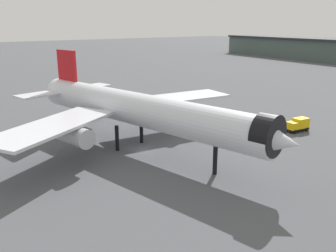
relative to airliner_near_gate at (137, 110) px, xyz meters
The scene contains 5 objects.
ground 8.05m from the airliner_near_gate, 23.06° to the left, with size 900.00×900.00×0.00m, color #4C4F54.
airliner_near_gate is the anchor object (origin of this frame).
service_truck_front 37.92m from the airliner_near_gate, 72.11° to the left, with size 3.13×5.74×3.00m.
baggage_tug_wing 37.61m from the airliner_near_gate, 169.11° to the left, with size 2.35×3.42×1.85m.
traffic_cone_near_nose 35.64m from the airliner_near_gate, behind, with size 0.47×0.47×0.58m, color #F2600C.
Camera 1 is at (55.73, -35.56, 23.87)m, focal length 38.47 mm.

